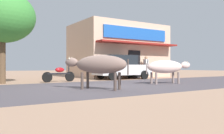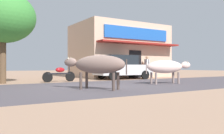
% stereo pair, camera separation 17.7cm
% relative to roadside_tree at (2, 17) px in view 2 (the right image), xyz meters
% --- Properties ---
extents(ground, '(80.00, 80.00, 0.00)m').
position_rel_roadside_tree_xyz_m(ground, '(3.03, -4.20, -3.41)').
color(ground, tan).
extents(asphalt_road, '(72.00, 6.68, 0.00)m').
position_rel_roadside_tree_xyz_m(asphalt_road, '(3.03, -4.20, -3.41)').
color(asphalt_road, '#4F484D').
rests_on(asphalt_road, ground).
extents(storefront_right_club, '(7.37, 5.94, 4.34)m').
position_rel_roadside_tree_xyz_m(storefront_right_club, '(9.52, 3.49, -1.24)').
color(storefront_right_club, '#D2AC91').
rests_on(storefront_right_club, ground).
extents(roadside_tree, '(3.34, 3.34, 4.77)m').
position_rel_roadside_tree_xyz_m(roadside_tree, '(0.00, 0.00, 0.00)').
color(roadside_tree, brown).
rests_on(roadside_tree, ground).
extents(parked_hatchback_car, '(3.99, 1.92, 1.64)m').
position_rel_roadside_tree_xyz_m(parked_hatchback_car, '(7.54, 0.16, -2.57)').
color(parked_hatchback_car, silver).
rests_on(parked_hatchback_car, ground).
extents(parked_motorcycle, '(1.97, 0.30, 1.04)m').
position_rel_roadside_tree_xyz_m(parked_motorcycle, '(2.96, -0.25, -2.95)').
color(parked_motorcycle, black).
rests_on(parked_motorcycle, ground).
extents(cow_near_brown, '(1.91, 2.42, 1.33)m').
position_rel_roadside_tree_xyz_m(cow_near_brown, '(2.75, -5.26, -2.46)').
color(cow_near_brown, '#81685E').
rests_on(cow_near_brown, ground).
extents(cow_far_dark, '(2.60, 1.05, 1.21)m').
position_rel_roadside_tree_xyz_m(cow_far_dark, '(7.08, -4.55, -2.55)').
color(cow_far_dark, beige).
rests_on(cow_far_dark, ground).
extents(pedestrian_by_shop, '(0.33, 0.61, 1.66)m').
position_rel_roadside_tree_xyz_m(pedestrian_by_shop, '(10.08, 0.50, -2.44)').
color(pedestrian_by_shop, '#3F3F47').
rests_on(pedestrian_by_shop, ground).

